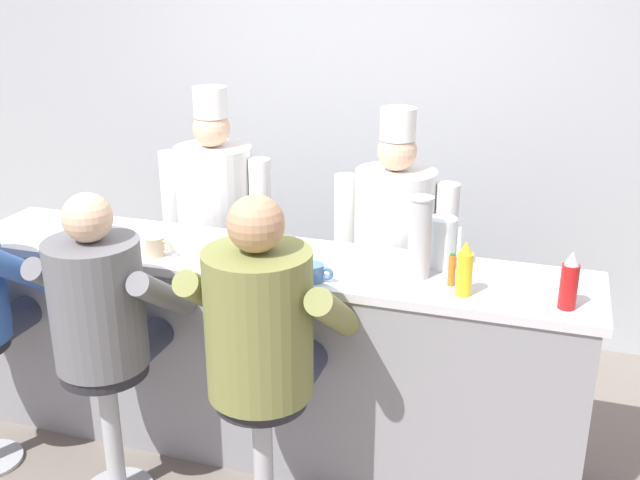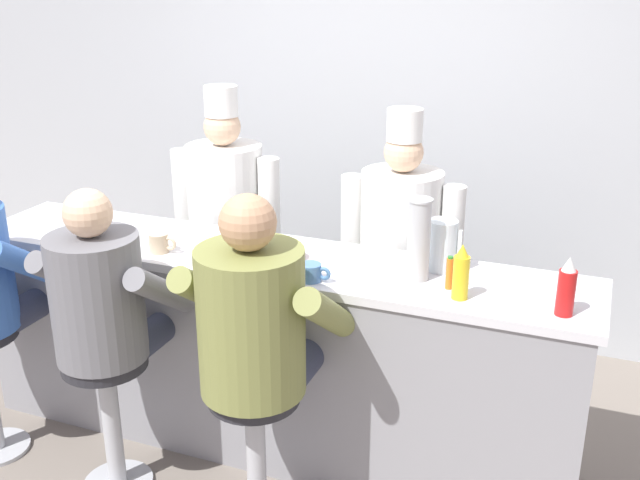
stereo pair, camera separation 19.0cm
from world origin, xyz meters
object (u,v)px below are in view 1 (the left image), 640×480
breakfast_plate (97,247)px  cereal_bowl (286,254)px  cup_stack_steel (420,237)px  cook_in_whites_near (216,223)px  coffee_mug_blue (314,273)px  ketchup_bottle_red (569,282)px  mustard_bottle_yellow (465,270)px  coffee_mug_tan (156,246)px  cook_in_whites_far (394,250)px  diner_seated_grey (103,313)px  water_pitcher_clear (442,243)px  diner_seated_olive (263,332)px  hot_sauce_bottle_orange (452,270)px

breakfast_plate → cereal_bowl: bearing=10.4°
cup_stack_steel → cook_in_whites_near: (-1.25, 0.61, -0.27)m
cook_in_whites_near → coffee_mug_blue: bearing=-43.4°
breakfast_plate → cup_stack_steel: bearing=6.0°
ketchup_bottle_red → breakfast_plate: ketchup_bottle_red is taller
ketchup_bottle_red → cup_stack_steel: bearing=168.0°
mustard_bottle_yellow → coffee_mug_tan: mustard_bottle_yellow is taller
ketchup_bottle_red → cook_in_whites_far: size_ratio=0.15×
cereal_bowl → diner_seated_grey: size_ratio=0.10×
water_pitcher_clear → cook_in_whites_far: size_ratio=0.14×
breakfast_plate → diner_seated_olive: bearing=-20.5°
breakfast_plate → diner_seated_grey: diner_seated_grey is taller
mustard_bottle_yellow → cook_in_whites_far: size_ratio=0.14×
ketchup_bottle_red → cook_in_whites_far: 1.12m
water_pitcher_clear → coffee_mug_tan: 1.30m
cup_stack_steel → cook_in_whites_near: size_ratio=0.21×
water_pitcher_clear → diner_seated_olive: 0.91m
mustard_bottle_yellow → diner_seated_olive: (-0.72, -0.40, -0.20)m
ketchup_bottle_red → cook_in_whites_far: cook_in_whites_far is taller
water_pitcher_clear → diner_seated_grey: 1.48m
cup_stack_steel → diner_seated_olive: diner_seated_olive is taller
water_pitcher_clear → coffee_mug_blue: 0.59m
mustard_bottle_yellow → cup_stack_steel: (-0.21, 0.13, 0.07)m
cook_in_whites_near → mustard_bottle_yellow: bearing=-26.8°
water_pitcher_clear → coffee_mug_blue: size_ratio=1.64×
hot_sauce_bottle_orange → cook_in_whites_near: 1.55m
mustard_bottle_yellow → diner_seated_grey: 1.51m
mustard_bottle_yellow → cup_stack_steel: size_ratio=0.65×
cook_in_whites_near → coffee_mug_tan: bearing=-85.7°
hot_sauce_bottle_orange → water_pitcher_clear: size_ratio=0.62×
diner_seated_grey → ketchup_bottle_red: bearing=12.2°
cook_in_whites_near → water_pitcher_clear: bearing=-19.6°
cup_stack_steel → cook_in_whites_far: (-0.23, 0.57, -0.30)m
breakfast_plate → hot_sauce_bottle_orange: bearing=3.7°
ketchup_bottle_red → coffee_mug_tan: ketchup_bottle_red is taller
coffee_mug_blue → cook_in_whites_near: cook_in_whites_near is taller
mustard_bottle_yellow → water_pitcher_clear: bearing=117.1°
diner_seated_olive → coffee_mug_blue: bearing=73.9°
mustard_bottle_yellow → cereal_bowl: size_ratio=1.64×
coffee_mug_tan → cook_in_whites_near: bearing=94.3°
cereal_bowl → hot_sauce_bottle_orange: bearing=-4.2°
cereal_bowl → diner_seated_grey: 0.84m
diner_seated_olive → cook_in_whites_near: size_ratio=0.89×
breakfast_plate → cereal_bowl: 0.90m
diner_seated_grey → cup_stack_steel: bearing=23.2°
hot_sauce_bottle_orange → diner_seated_olive: (-0.66, -0.48, -0.16)m
diner_seated_olive → cook_in_whites_far: cook_in_whites_far is taller
hot_sauce_bottle_orange → coffee_mug_tan: hot_sauce_bottle_orange is taller
breakfast_plate → diner_seated_grey: (0.26, -0.37, -0.13)m
mustard_bottle_yellow → hot_sauce_bottle_orange: mustard_bottle_yellow is taller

